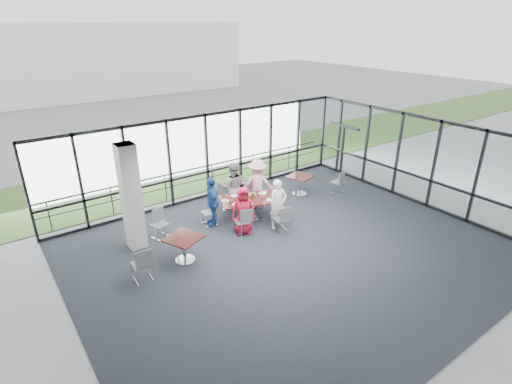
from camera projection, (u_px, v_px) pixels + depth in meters
floor at (293, 252)px, 11.77m from camera, size 12.00×10.00×0.02m
ceiling at (297, 147)px, 10.49m from camera, size 12.00×10.00×0.04m
wall_left at (66, 277)px, 7.91m from camera, size 0.10×10.00×3.20m
wall_front at (472, 295)px, 7.41m from camera, size 12.00×0.10×3.20m
curtain_wall_back at (207, 156)px, 14.85m from camera, size 12.00×0.10×3.20m
curtain_wall_right at (421, 161)px, 14.35m from camera, size 0.10×10.00×3.20m
exit_door at (342, 150)px, 17.35m from camera, size 0.12×1.60×2.10m
structural_column at (131, 198)px, 11.43m from camera, size 0.50×0.50×3.20m
apron at (157, 162)px, 19.21m from camera, size 80.00×70.00×0.02m
grass_strip at (175, 173)px, 17.71m from camera, size 80.00×5.00×0.01m
hangar_main at (99, 58)px, 36.51m from camera, size 24.00×10.00×6.00m
guard_rail at (201, 179)px, 15.73m from camera, size 12.00×0.06×0.06m
main_table at (251, 202)px, 13.45m from camera, size 2.28×1.74×0.75m
side_table_left at (184, 241)px, 11.08m from camera, size 1.18×1.18×0.75m
side_table_right at (300, 179)px, 15.38m from camera, size 1.07×1.07×0.75m
diner_near_left at (243, 210)px, 12.51m from camera, size 0.90×0.75×1.56m
diner_near_right at (278, 204)px, 12.81m from camera, size 0.67×0.53×1.66m
diner_far_left at (233, 187)px, 13.98m from camera, size 1.02×0.93×1.79m
diner_far_right at (258, 184)px, 14.19m from camera, size 1.31×1.17×1.81m
diner_end at (212, 201)px, 12.99m from camera, size 0.84×1.11×1.69m
chair_main_nl at (242, 221)px, 12.58m from camera, size 0.53×0.53×0.88m
chair_main_nr at (281, 219)px, 12.75m from camera, size 0.49×0.49×0.86m
chair_main_fl at (229, 196)px, 14.23m from camera, size 0.64×0.64×0.96m
chair_main_fr at (256, 193)px, 14.50m from camera, size 0.55×0.55×0.98m
chair_main_end at (209, 213)px, 13.16m from camera, size 0.48×0.48×0.86m
chair_spare_la at (142, 264)px, 10.31m from camera, size 0.49×0.49×0.96m
chair_spare_lb at (160, 225)px, 12.35m from camera, size 0.55×0.55×0.90m
chair_spare_r at (338, 182)px, 15.52m from camera, size 0.56×0.56×0.94m
plate_nl at (236, 204)px, 12.97m from camera, size 0.24×0.24×0.01m
plate_nr at (270, 200)px, 13.29m from camera, size 0.26×0.26×0.01m
plate_fl at (234, 196)px, 13.62m from camera, size 0.26×0.26×0.01m
plate_fr at (262, 193)px, 13.81m from camera, size 0.28×0.28×0.01m
plate_end at (225, 201)px, 13.23m from camera, size 0.25×0.25×0.01m
tumbler_a at (247, 201)px, 13.08m from camera, size 0.07×0.07×0.13m
tumbler_b at (262, 198)px, 13.31m from camera, size 0.06×0.06×0.13m
tumbler_c at (251, 194)px, 13.59m from camera, size 0.07×0.07×0.15m
tumbler_d at (231, 200)px, 13.09m from camera, size 0.08×0.08×0.15m
menu_a at (249, 204)px, 12.99m from camera, size 0.30×0.24×0.00m
menu_b at (277, 200)px, 13.33m from camera, size 0.33×0.33×0.00m
menu_c at (251, 194)px, 13.76m from camera, size 0.36×0.28×0.00m
condiment_caddy at (252, 197)px, 13.47m from camera, size 0.10×0.07×0.04m
ketchup_bottle at (252, 196)px, 13.38m from camera, size 0.06×0.06×0.18m
green_bottle at (253, 195)px, 13.41m from camera, size 0.05×0.05×0.20m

